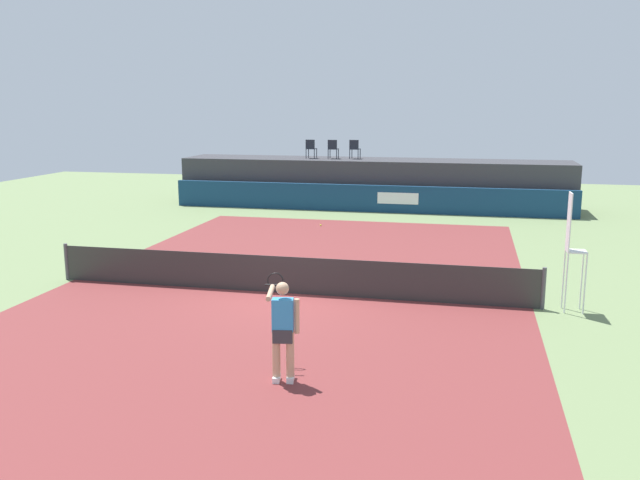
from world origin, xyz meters
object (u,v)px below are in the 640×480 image
(spectator_chair_far_left, at_px, (311,148))
(net_post_near, at_px, (67,262))
(net_post_far, at_px, (543,289))
(umpire_chair, at_px, (572,244))
(tennis_player, at_px, (283,328))
(tennis_ball, at_px, (321,225))
(spectator_chair_left, at_px, (333,148))
(spectator_chair_center, at_px, (355,148))

(spectator_chair_far_left, relative_size, net_post_near, 0.89)
(spectator_chair_far_left, height_order, net_post_far, spectator_chair_far_left)
(umpire_chair, relative_size, tennis_player, 1.56)
(net_post_near, bearing_deg, tennis_ball, 62.53)
(spectator_chair_left, distance_m, net_post_near, 15.92)
(spectator_chair_left, relative_size, tennis_player, 0.50)
(spectator_chair_center, relative_size, tennis_ball, 13.06)
(net_post_far, bearing_deg, spectator_chair_left, 118.11)
(net_post_far, bearing_deg, spectator_chair_far_left, 121.19)
(net_post_far, height_order, tennis_player, tennis_player)
(spectator_chair_far_left, distance_m, umpire_chair, 18.01)
(umpire_chair, relative_size, net_post_near, 2.76)
(net_post_far, relative_size, tennis_player, 0.56)
(tennis_ball, bearing_deg, spectator_chair_far_left, 107.14)
(tennis_ball, bearing_deg, net_post_near, -117.47)
(net_post_far, xyz_separation_m, tennis_player, (-4.79, -5.30, 0.46))
(spectator_chair_center, relative_size, tennis_player, 0.50)
(umpire_chair, xyz_separation_m, tennis_ball, (-7.99, 9.55, -1.55))
(spectator_chair_center, xyz_separation_m, umpire_chair, (7.65, -15.34, -1.11))
(spectator_chair_left, height_order, spectator_chair_center, same)
(umpire_chair, distance_m, tennis_ball, 12.55)
(spectator_chair_far_left, distance_m, tennis_player, 20.96)
(umpire_chair, height_order, tennis_player, umpire_chair)
(spectator_chair_left, bearing_deg, net_post_far, -61.89)
(spectator_chair_center, height_order, tennis_ball, spectator_chair_center)
(net_post_near, bearing_deg, umpire_chair, -0.01)
(spectator_chair_center, bearing_deg, spectator_chair_left, -170.68)
(spectator_chair_far_left, xyz_separation_m, net_post_far, (9.16, -15.13, -2.19))
(spectator_chair_far_left, xyz_separation_m, spectator_chair_center, (2.06, 0.21, 0.00))
(spectator_chair_left, bearing_deg, spectator_chair_center, 9.32)
(net_post_near, bearing_deg, tennis_player, -34.82)
(tennis_player, bearing_deg, net_post_near, 145.18)
(spectator_chair_far_left, xyz_separation_m, tennis_player, (4.37, -20.43, -1.73))
(spectator_chair_far_left, distance_m, net_post_near, 15.63)
(tennis_player, bearing_deg, spectator_chair_far_left, 102.08)
(net_post_near, xyz_separation_m, tennis_ball, (4.96, 9.55, -0.46))
(umpire_chair, bearing_deg, spectator_chair_far_left, 122.68)
(spectator_chair_left, relative_size, tennis_ball, 13.06)
(spectator_chair_far_left, distance_m, spectator_chair_center, 2.07)
(spectator_chair_far_left, relative_size, umpire_chair, 0.32)
(net_post_far, bearing_deg, tennis_player, -132.11)
(net_post_near, bearing_deg, spectator_chair_center, 70.94)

